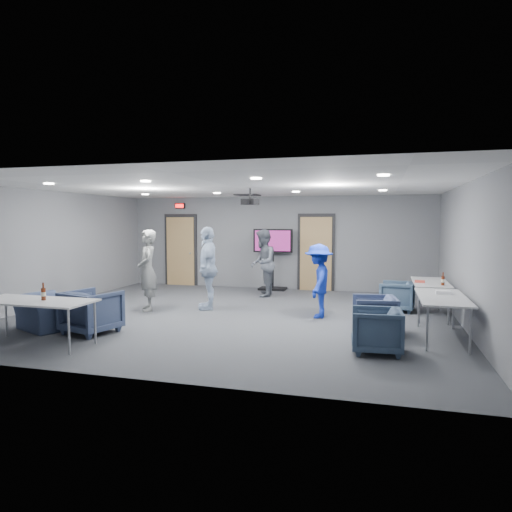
% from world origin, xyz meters
% --- Properties ---
extents(floor, '(9.00, 9.00, 0.00)m').
position_xyz_m(floor, '(0.00, 0.00, 0.00)').
color(floor, '#35373C').
rests_on(floor, ground).
extents(ceiling, '(9.00, 9.00, 0.00)m').
position_xyz_m(ceiling, '(0.00, 0.00, 2.70)').
color(ceiling, silver).
rests_on(ceiling, wall_back).
extents(wall_back, '(9.00, 0.02, 2.70)m').
position_xyz_m(wall_back, '(0.00, 4.00, 1.35)').
color(wall_back, slate).
rests_on(wall_back, floor).
extents(wall_front, '(9.00, 0.02, 2.70)m').
position_xyz_m(wall_front, '(0.00, -4.00, 1.35)').
color(wall_front, slate).
rests_on(wall_front, floor).
extents(wall_left, '(0.02, 8.00, 2.70)m').
position_xyz_m(wall_left, '(-4.50, 0.00, 1.35)').
color(wall_left, slate).
rests_on(wall_left, floor).
extents(wall_right, '(0.02, 8.00, 2.70)m').
position_xyz_m(wall_right, '(4.50, 0.00, 1.35)').
color(wall_right, slate).
rests_on(wall_right, floor).
extents(door_left, '(1.06, 0.17, 2.24)m').
position_xyz_m(door_left, '(-3.00, 3.95, 1.07)').
color(door_left, black).
rests_on(door_left, wall_back).
extents(door_right, '(1.06, 0.17, 2.24)m').
position_xyz_m(door_right, '(1.20, 3.95, 1.07)').
color(door_right, black).
rests_on(door_right, wall_back).
extents(exit_sign, '(0.32, 0.08, 0.16)m').
position_xyz_m(exit_sign, '(-3.00, 3.93, 2.45)').
color(exit_sign, black).
rests_on(exit_sign, wall_back).
extents(hvac_diffuser, '(0.60, 0.60, 0.03)m').
position_xyz_m(hvac_diffuser, '(-0.50, 2.80, 2.69)').
color(hvac_diffuser, black).
rests_on(hvac_diffuser, ceiling).
extents(downlights, '(6.18, 3.78, 0.02)m').
position_xyz_m(downlights, '(0.00, 0.00, 2.68)').
color(downlights, white).
rests_on(downlights, ceiling).
extents(person_a, '(0.72, 0.78, 1.80)m').
position_xyz_m(person_a, '(-2.01, 0.04, 0.90)').
color(person_a, gray).
rests_on(person_a, floor).
extents(person_b, '(0.79, 0.95, 1.77)m').
position_xyz_m(person_b, '(-0.01, 2.55, 0.88)').
color(person_b, slate).
rests_on(person_b, floor).
extents(person_c, '(0.82, 1.18, 1.86)m').
position_xyz_m(person_c, '(-0.78, 0.56, 0.93)').
color(person_c, '#AABEDB').
rests_on(person_c, floor).
extents(person_d, '(0.59, 1.00, 1.52)m').
position_xyz_m(person_d, '(1.76, 0.30, 0.76)').
color(person_d, '#1B34B2').
rests_on(person_d, floor).
extents(chair_right_a, '(0.81, 0.79, 0.65)m').
position_xyz_m(chair_right_a, '(3.35, 1.46, 0.33)').
color(chair_right_a, '#3A4E65').
rests_on(chair_right_a, floor).
extents(chair_right_b, '(0.84, 0.82, 0.68)m').
position_xyz_m(chair_right_b, '(2.90, -0.78, 0.34)').
color(chair_right_b, '#3D496A').
rests_on(chair_right_b, floor).
extents(chair_right_c, '(0.79, 0.77, 0.68)m').
position_xyz_m(chair_right_c, '(2.94, -1.99, 0.34)').
color(chair_right_c, '#36475E').
rests_on(chair_right_c, floor).
extents(chair_front_a, '(1.02, 1.04, 0.77)m').
position_xyz_m(chair_front_a, '(-1.96, -2.08, 0.39)').
color(chair_front_a, '#36415D').
rests_on(chair_front_a, floor).
extents(chair_front_b, '(1.24, 1.18, 0.64)m').
position_xyz_m(chair_front_b, '(-2.97, -2.07, 0.32)').
color(chair_front_b, '#3D4A69').
rests_on(chair_front_b, floor).
extents(table_right_a, '(0.69, 1.66, 0.73)m').
position_xyz_m(table_right_a, '(4.00, 1.03, 0.68)').
color(table_right_a, '#B4B6B9').
rests_on(table_right_a, floor).
extents(table_right_b, '(0.77, 1.84, 0.73)m').
position_xyz_m(table_right_b, '(4.00, -0.87, 0.69)').
color(table_right_b, '#B4B6B9').
rests_on(table_right_b, floor).
extents(table_front_left, '(1.93, 0.81, 0.73)m').
position_xyz_m(table_front_left, '(-2.36, -3.00, 0.69)').
color(table_front_left, '#B4B6B9').
rests_on(table_front_left, floor).
extents(bottle_front, '(0.07, 0.07, 0.28)m').
position_xyz_m(bottle_front, '(-2.22, -2.96, 0.83)').
color(bottle_front, '#5D2310').
rests_on(bottle_front, table_front_left).
extents(bottle_right, '(0.07, 0.07, 0.26)m').
position_xyz_m(bottle_right, '(4.18, 0.52, 0.83)').
color(bottle_right, '#5D2310').
rests_on(bottle_right, table_right_a).
extents(snack_box, '(0.21, 0.15, 0.04)m').
position_xyz_m(snack_box, '(3.77, 0.83, 0.75)').
color(snack_box, '#CE4233').
rests_on(snack_box, table_right_a).
extents(wrapper, '(0.25, 0.18, 0.06)m').
position_xyz_m(wrapper, '(4.05, -0.59, 0.76)').
color(wrapper, white).
rests_on(wrapper, table_right_b).
extents(tv_stand, '(1.15, 0.55, 1.76)m').
position_xyz_m(tv_stand, '(-0.02, 3.75, 1.00)').
color(tv_stand, black).
rests_on(tv_stand, floor).
extents(projector, '(0.36, 0.34, 0.35)m').
position_xyz_m(projector, '(0.27, 0.36, 2.41)').
color(projector, black).
rests_on(projector, ceiling).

